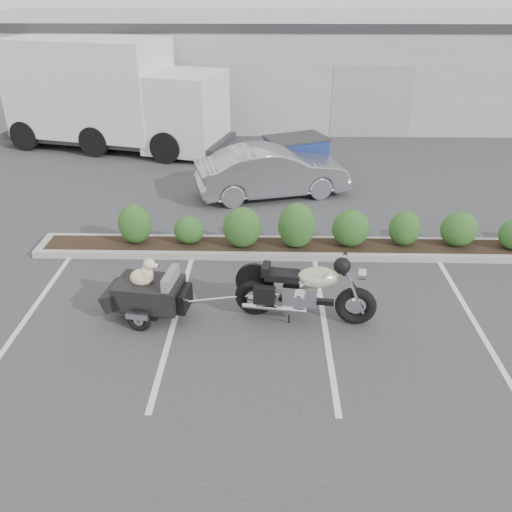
{
  "coord_description": "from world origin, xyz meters",
  "views": [
    {
      "loc": [
        0.17,
        -8.72,
        5.54
      ],
      "look_at": [
        -0.05,
        0.49,
        0.75
      ],
      "focal_mm": 38.0,
      "sensor_mm": 36.0,
      "label": 1
    }
  ],
  "objects_px": {
    "motorcycle": "(305,291)",
    "pet_trailer": "(148,292)",
    "sedan": "(272,172)",
    "dumpster": "(296,156)",
    "delivery_truck": "(114,97)"
  },
  "relations": [
    {
      "from": "motorcycle",
      "to": "sedan",
      "type": "xyz_separation_m",
      "value": [
        -0.56,
        6.2,
        0.11
      ]
    },
    {
      "from": "pet_trailer",
      "to": "delivery_truck",
      "type": "bearing_deg",
      "value": 115.17
    },
    {
      "from": "pet_trailer",
      "to": "sedan",
      "type": "xyz_separation_m",
      "value": [
        2.23,
        6.17,
        0.18
      ]
    },
    {
      "from": "motorcycle",
      "to": "sedan",
      "type": "height_order",
      "value": "motorcycle"
    },
    {
      "from": "motorcycle",
      "to": "dumpster",
      "type": "distance_m",
      "value": 8.02
    },
    {
      "from": "pet_trailer",
      "to": "delivery_truck",
      "type": "xyz_separation_m",
      "value": [
        -3.3,
        10.91,
        1.25
      ]
    },
    {
      "from": "motorcycle",
      "to": "delivery_truck",
      "type": "bearing_deg",
      "value": 127.42
    },
    {
      "from": "pet_trailer",
      "to": "delivery_truck",
      "type": "height_order",
      "value": "delivery_truck"
    },
    {
      "from": "sedan",
      "to": "dumpster",
      "type": "bearing_deg",
      "value": -37.77
    },
    {
      "from": "motorcycle",
      "to": "dumpster",
      "type": "height_order",
      "value": "motorcycle"
    },
    {
      "from": "sedan",
      "to": "dumpster",
      "type": "relative_size",
      "value": 1.96
    },
    {
      "from": "motorcycle",
      "to": "dumpster",
      "type": "xyz_separation_m",
      "value": [
        0.18,
        8.02,
        0.02
      ]
    },
    {
      "from": "sedan",
      "to": "pet_trailer",
      "type": "bearing_deg",
      "value": 144.35
    },
    {
      "from": "motorcycle",
      "to": "dumpster",
      "type": "relative_size",
      "value": 1.18
    },
    {
      "from": "motorcycle",
      "to": "pet_trailer",
      "type": "xyz_separation_m",
      "value": [
        -2.78,
        0.03,
        -0.07
      ]
    }
  ]
}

